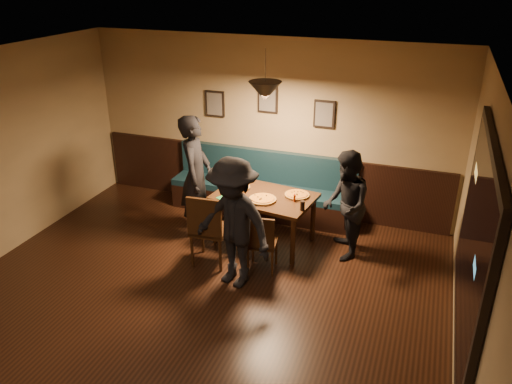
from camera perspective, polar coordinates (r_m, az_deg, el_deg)
floor at (r=5.93m, az=-10.07°, el=-15.62°), size 7.00×7.00×0.00m
ceiling at (r=4.67m, az=-12.61°, el=11.76°), size 7.00×7.00×0.00m
wall_back at (r=8.11m, az=1.38°, el=7.37°), size 6.00×0.00×6.00m
wall_right at (r=4.56m, az=23.90°, el=-9.40°), size 0.00×7.00×7.00m
wainscot at (r=8.39m, az=1.25°, el=1.43°), size 5.88×0.06×1.00m
booth_bench at (r=8.16m, az=0.64°, el=0.73°), size 3.00×0.60×1.00m
window_frame at (r=4.94m, az=23.43°, el=-5.27°), size 0.06×2.56×1.86m
window_glass at (r=4.94m, az=23.09°, el=-5.23°), size 0.00×2.40×2.40m
picture_left at (r=8.32m, az=-4.64°, el=9.89°), size 0.32×0.04×0.42m
picture_center at (r=7.96m, az=1.34°, el=10.41°), size 0.32×0.04×0.42m
picture_right at (r=7.77m, az=7.70°, el=8.70°), size 0.32×0.04×0.42m
pendant_lamp at (r=6.73m, az=1.03°, el=11.31°), size 0.44×0.44×0.25m
dining_table at (r=7.39m, az=0.93°, el=-3.01°), size 1.50×1.07×0.75m
chair_near_left at (r=6.84m, az=-5.16°, el=-4.04°), size 0.50×0.50×1.05m
chair_near_right at (r=6.71m, az=0.73°, el=-5.57°), size 0.43×0.43×0.85m
diner_left at (r=7.48m, az=-6.79°, el=1.78°), size 0.57×0.75×1.84m
diner_right at (r=6.99m, az=10.05°, el=-1.49°), size 0.78×0.89×1.54m
diner_front at (r=6.23m, az=-2.58°, el=-3.57°), size 1.24×0.92×1.71m
pizza_a at (r=7.45m, az=-1.93°, el=0.58°), size 0.34×0.34×0.04m
pizza_b at (r=7.05m, az=0.75°, el=-0.82°), size 0.47×0.47×0.04m
pizza_c at (r=7.21m, az=4.65°, el=-0.31°), size 0.40×0.40×0.04m
soda_glass at (r=6.79m, az=5.26°, el=-1.55°), size 0.08×0.08×0.14m
tabasco_bottle at (r=7.03m, az=4.36°, el=-0.62°), size 0.04×0.04×0.13m
napkin_a at (r=7.66m, az=-2.45°, el=1.13°), size 0.17×0.17×0.01m
napkin_b at (r=7.15m, az=-3.73°, el=-0.67°), size 0.21×0.21×0.01m
cutlery_set at (r=6.92m, az=-0.44°, el=-1.51°), size 0.17×0.06×0.00m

